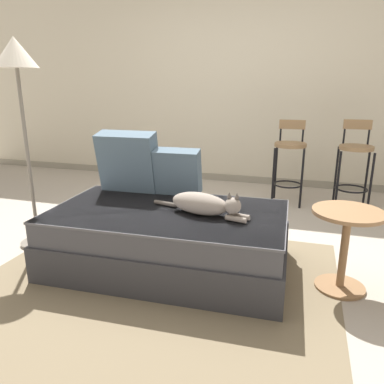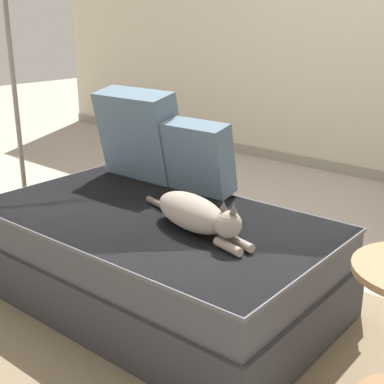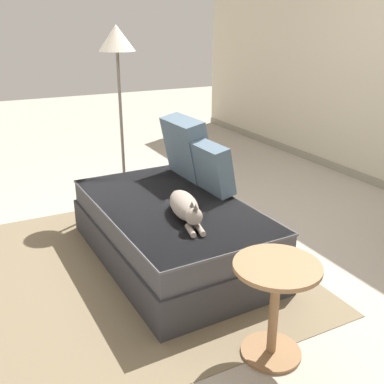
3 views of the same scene
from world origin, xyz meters
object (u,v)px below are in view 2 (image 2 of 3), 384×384
Objects in this scene: throw_pillow_corner at (139,134)px; floor_lamp at (5,3)px; throw_pillow_middle at (198,157)px; cat at (196,214)px; couch at (154,257)px.

floor_lamp is (-0.72, -0.31, 0.69)m from throw_pillow_corner.
throw_pillow_middle is 0.52m from cat.
throw_pillow_corner reaches higher than throw_pillow_middle.
cat reaches higher than couch.
floor_lamp reaches higher than couch.
throw_pillow_middle is (-0.05, 0.38, 0.40)m from couch.
throw_pillow_middle reaches higher than couch.
couch is at bearing 177.80° from cat.
throw_pillow_corner reaches higher than cat.
couch is 0.56m from throw_pillow_middle.
floor_lamp is (-1.14, -0.32, 0.75)m from throw_pillow_middle.
cat is (0.32, -0.39, -0.11)m from throw_pillow_middle.
cat is (0.27, -0.01, 0.29)m from couch.
throw_pillow_middle is 0.52× the size of cat.
throw_pillow_corner reaches higher than couch.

